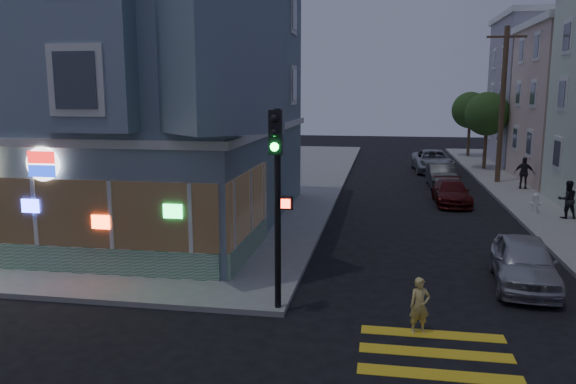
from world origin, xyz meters
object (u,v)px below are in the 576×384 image
(utility_pole, at_px, (502,103))
(parked_car_b, at_px, (441,175))
(parked_car_c, at_px, (451,192))
(pedestrian_a, at_px, (567,200))
(traffic_signal, at_px, (277,176))
(parked_car_d, at_px, (433,161))
(running_child, at_px, (420,306))
(pedestrian_b, at_px, (524,173))
(street_tree_near, at_px, (487,114))
(street_tree_far, at_px, (470,110))
(fire_hydrant, at_px, (535,202))
(parked_car_a, at_px, (524,262))

(utility_pole, relative_size, parked_car_b, 2.18)
(parked_car_c, bearing_deg, pedestrian_a, -36.35)
(utility_pole, relative_size, traffic_signal, 1.83)
(utility_pole, height_order, parked_car_d, utility_pole)
(pedestrian_a, bearing_deg, parked_car_d, -80.83)
(running_child, height_order, parked_car_c, running_child)
(running_child, relative_size, pedestrian_b, 0.74)
(street_tree_near, bearing_deg, parked_car_c, -105.80)
(pedestrian_a, distance_m, pedestrian_b, 7.41)
(parked_car_b, bearing_deg, traffic_signal, -107.42)
(utility_pole, bearing_deg, traffic_signal, -112.81)
(street_tree_far, xyz_separation_m, fire_hydrant, (-0.21, -22.77, -3.32))
(utility_pole, height_order, pedestrian_b, utility_pole)
(street_tree_far, height_order, pedestrian_a, street_tree_far)
(street_tree_near, xyz_separation_m, parked_car_a, (-2.90, -24.54, -3.24))
(street_tree_near, bearing_deg, pedestrian_b, -84.97)
(street_tree_far, bearing_deg, traffic_signal, -104.67)
(fire_hydrant, bearing_deg, parked_car_b, 115.09)
(parked_car_b, bearing_deg, pedestrian_a, -63.50)
(parked_car_c, bearing_deg, fire_hydrant, -32.62)
(utility_pole, height_order, running_child, utility_pole)
(pedestrian_b, height_order, fire_hydrant, pedestrian_b)
(parked_car_a, bearing_deg, parked_car_c, 99.04)
(pedestrian_b, distance_m, fire_hydrant, 6.48)
(street_tree_near, bearing_deg, utility_pole, -91.91)
(street_tree_near, relative_size, traffic_signal, 1.08)
(pedestrian_a, distance_m, parked_car_b, 9.37)
(pedestrian_a, bearing_deg, parked_car_c, -42.58)
(running_child, distance_m, parked_car_d, 27.10)
(parked_car_b, bearing_deg, fire_hydrant, -66.44)
(pedestrian_a, height_order, parked_car_a, pedestrian_a)
(utility_pole, distance_m, running_child, 23.41)
(traffic_signal, distance_m, fire_hydrant, 16.21)
(utility_pole, height_order, fire_hydrant, utility_pole)
(parked_car_b, xyz_separation_m, parked_car_d, (0.00, 6.22, 0.07))
(pedestrian_a, xyz_separation_m, parked_car_d, (-4.40, 14.48, -0.20))
(utility_pole, bearing_deg, parked_car_a, -98.27)
(running_child, relative_size, fire_hydrant, 1.48)
(pedestrian_b, bearing_deg, street_tree_near, -71.96)
(parked_car_c, distance_m, fire_hydrant, 3.96)
(parked_car_b, bearing_deg, street_tree_far, 75.41)
(parked_car_c, bearing_deg, traffic_signal, -112.43)
(running_child, xyz_separation_m, pedestrian_b, (6.73, 19.92, 0.38))
(running_child, bearing_deg, parked_car_d, 68.99)
(parked_car_a, bearing_deg, parked_car_b, 98.00)
(running_child, bearing_deg, street_tree_near, 62.10)
(parked_car_c, bearing_deg, utility_pole, 61.67)
(pedestrian_b, relative_size, parked_car_c, 0.44)
(fire_hydrant, bearing_deg, parked_car_a, -105.39)
(street_tree_near, relative_size, pedestrian_a, 3.29)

